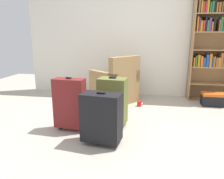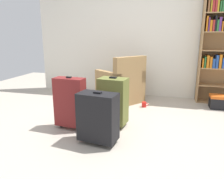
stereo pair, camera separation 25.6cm
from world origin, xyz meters
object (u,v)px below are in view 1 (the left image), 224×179
(storage_box, at_px, (213,99))
(armchair, at_px, (116,86))
(bookshelf, at_px, (213,43))
(mug, at_px, (139,104))
(suitcase_dark_red, at_px, (70,103))
(suitcase_black, at_px, (101,117))
(suitcase_olive, at_px, (113,101))

(storage_box, bearing_deg, armchair, -178.35)
(bookshelf, height_order, mug, bookshelf)
(mug, bearing_deg, armchair, 155.25)
(storage_box, bearing_deg, bookshelf, 89.04)
(bookshelf, relative_size, storage_box, 4.98)
(mug, distance_m, suitcase_dark_red, 1.52)
(bookshelf, xyz_separation_m, mug, (-1.34, -0.67, -1.09))
(bookshelf, xyz_separation_m, suitcase_black, (-1.72, -2.17, -0.80))
(mug, bearing_deg, suitcase_olive, -109.40)
(suitcase_black, bearing_deg, bookshelf, 51.74)
(armchair, bearing_deg, storage_box, 1.65)
(armchair, xyz_separation_m, suitcase_black, (0.10, -1.73, 0.02))
(armchair, relative_size, storage_box, 2.48)
(armchair, relative_size, mug, 8.19)
(suitcase_olive, relative_size, suitcase_dark_red, 0.97)
(armchair, bearing_deg, suitcase_black, -86.57)
(storage_box, xyz_separation_m, suitcase_black, (-1.71, -1.78, 0.21))
(storage_box, bearing_deg, suitcase_black, -133.79)
(suitcase_black, bearing_deg, armchair, 93.43)
(bookshelf, xyz_separation_m, storage_box, (-0.01, -0.39, -1.01))
(bookshelf, bearing_deg, suitcase_olive, -135.97)
(armchair, distance_m, suitcase_dark_red, 1.48)
(mug, bearing_deg, bookshelf, 26.41)
(suitcase_dark_red, bearing_deg, suitcase_olive, 24.17)
(armchair, distance_m, suitcase_olive, 1.19)
(armchair, bearing_deg, mug, -24.75)
(suitcase_black, bearing_deg, mug, 76.05)
(mug, bearing_deg, storage_box, 11.57)
(mug, height_order, suitcase_olive, suitcase_olive)
(suitcase_olive, height_order, suitcase_black, suitcase_olive)
(armchair, xyz_separation_m, storage_box, (1.81, 0.05, -0.19))
(mug, xyz_separation_m, storage_box, (1.33, 0.27, 0.08))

